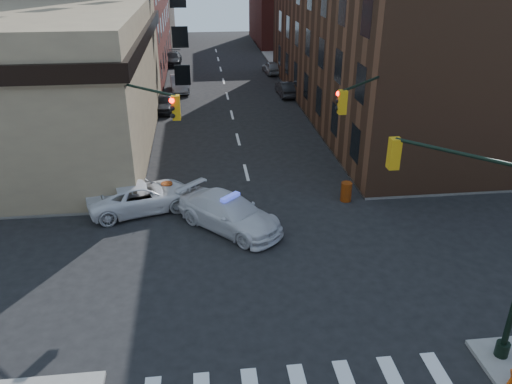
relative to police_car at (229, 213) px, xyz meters
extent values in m
plane|color=black|center=(1.46, -3.38, -0.82)|extent=(140.00, 140.00, 0.00)
cube|color=gray|center=(24.46, 29.37, -0.74)|extent=(34.00, 54.50, 0.15)
cube|color=#503120|center=(14.46, 19.12, 6.18)|extent=(14.00, 34.00, 14.00)
cylinder|color=black|center=(8.26, -9.68, -0.42)|extent=(0.44, 0.44, 0.50)
cylinder|color=black|center=(6.67, -8.09, 5.83)|extent=(3.27, 3.27, 0.12)
cube|color=#BF8C0C|center=(5.08, -6.50, 5.33)|extent=(0.35, 0.35, 1.05)
sphere|color=#FF0C05|center=(5.23, -6.34, 5.68)|extent=(0.22, 0.22, 0.22)
sphere|color=black|center=(5.23, -6.34, 5.35)|extent=(0.22, 0.22, 0.22)
sphere|color=black|center=(5.23, -6.34, 5.02)|extent=(0.22, 0.22, 0.22)
cylinder|color=black|center=(-5.34, 2.92, 3.33)|extent=(0.20, 0.20, 8.00)
cylinder|color=black|center=(-5.34, 2.92, -0.42)|extent=(0.44, 0.44, 0.50)
cylinder|color=black|center=(-3.75, 1.33, 5.83)|extent=(3.27, 3.27, 0.12)
cube|color=#BF8C0C|center=(-2.16, -0.26, 5.33)|extent=(0.35, 0.35, 1.05)
sphere|color=#FF0C05|center=(-2.32, -0.42, 5.68)|extent=(0.22, 0.22, 0.22)
sphere|color=black|center=(-2.32, -0.42, 5.35)|extent=(0.22, 0.22, 0.22)
sphere|color=black|center=(-2.32, -0.42, 5.02)|extent=(0.22, 0.22, 0.22)
cylinder|color=black|center=(8.26, 2.92, 3.33)|extent=(0.20, 0.20, 8.00)
cylinder|color=black|center=(8.26, 2.92, -0.42)|extent=(0.44, 0.44, 0.50)
cylinder|color=black|center=(6.67, 1.33, 5.83)|extent=(3.27, 3.27, 0.12)
cube|color=#BF8C0C|center=(5.08, -0.26, 5.33)|extent=(0.35, 0.35, 1.05)
sphere|color=#FF0C05|center=(4.92, -0.10, 5.68)|extent=(0.22, 0.22, 0.22)
sphere|color=black|center=(4.92, -0.10, 5.35)|extent=(0.22, 0.22, 0.22)
sphere|color=black|center=(4.92, -0.10, 5.02)|extent=(0.22, 0.22, 0.22)
cylinder|color=black|center=(8.96, 22.62, 0.63)|extent=(0.24, 0.24, 2.60)
sphere|color=brown|center=(8.96, 22.62, 2.68)|extent=(3.00, 3.00, 3.00)
cylinder|color=black|center=(8.96, 30.62, 0.63)|extent=(0.24, 0.24, 2.60)
sphere|color=brown|center=(8.96, 30.62, 2.68)|extent=(3.00, 3.00, 3.00)
imported|color=silver|center=(0.00, 0.00, 0.00)|extent=(5.55, 5.66, 1.64)
imported|color=white|center=(-4.34, 2.42, -0.06)|extent=(5.95, 3.94, 1.52)
imported|color=black|center=(-4.04, 20.43, -0.10)|extent=(2.26, 4.41, 1.44)
imported|color=#96989F|center=(-2.96, 26.95, -0.06)|extent=(1.99, 4.71, 1.51)
imported|color=black|center=(-4.04, 39.88, -0.11)|extent=(2.12, 4.94, 1.42)
imported|color=black|center=(6.96, 24.12, -0.13)|extent=(1.62, 4.21, 1.37)
imported|color=gray|center=(6.96, 33.68, -0.14)|extent=(1.90, 4.07, 1.35)
imported|color=black|center=(-8.18, 5.96, 0.14)|extent=(0.62, 0.44, 1.62)
imported|color=black|center=(-9.72, 3.33, 0.11)|extent=(0.80, 0.64, 1.57)
imported|color=#1D212B|center=(-11.54, 3.60, 0.27)|extent=(1.13, 1.08, 1.88)
cylinder|color=#EF390B|center=(6.41, 2.23, -0.29)|extent=(0.72, 0.72, 1.05)
cylinder|color=red|center=(-3.10, 3.21, -0.27)|extent=(0.70, 0.70, 1.09)
camera|label=1|loc=(-1.17, -21.10, 11.26)|focal=35.00mm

